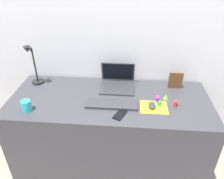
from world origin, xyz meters
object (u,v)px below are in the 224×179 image
object	(u,v)px
keyboard	(112,104)
desk_lamp	(33,66)
coffee_mug	(26,106)
toy_figurine_lime	(166,97)
toy_figurine_red	(176,103)
laptop	(117,81)
toy_figurine_green	(160,103)
cell_phone	(120,115)
toy_figurine_purple	(158,99)
mouse	(152,105)
picture_frame	(176,80)

from	to	relation	value
keyboard	desk_lamp	world-z (taller)	desk_lamp
keyboard	coffee_mug	size ratio (longest dim) A/B	4.70
coffee_mug	toy_figurine_lime	bearing A→B (deg)	13.21
keyboard	coffee_mug	world-z (taller)	coffee_mug
toy_figurine_red	toy_figurine_lime	size ratio (longest dim) A/B	1.29
laptop	desk_lamp	xyz separation A→B (m)	(-0.74, -0.03, 0.13)
coffee_mug	toy_figurine_green	world-z (taller)	coffee_mug
coffee_mug	toy_figurine_green	distance (m)	1.02
toy_figurine_red	toy_figurine_green	size ratio (longest dim) A/B	1.01
cell_phone	coffee_mug	distance (m)	0.71
cell_phone	toy_figurine_lime	xyz separation A→B (m)	(0.36, 0.25, 0.02)
desk_lamp	coffee_mug	size ratio (longest dim) A/B	4.49
keyboard	toy_figurine_green	distance (m)	0.37
desk_lamp	toy_figurine_purple	size ratio (longest dim) A/B	6.29
toy_figurine_lime	laptop	bearing A→B (deg)	157.12
toy_figurine_lime	toy_figurine_green	xyz separation A→B (m)	(-0.06, -0.11, 0.01)
laptop	desk_lamp	distance (m)	0.76
toy_figurine_red	toy_figurine_lime	bearing A→B (deg)	121.50
coffee_mug	mouse	bearing A→B (deg)	7.18
laptop	toy_figurine_red	bearing A→B (deg)	-30.13
cell_phone	coffee_mug	size ratio (longest dim) A/B	1.47
laptop	toy_figurine_lime	bearing A→B (deg)	-22.88
keyboard	toy_figurine_lime	distance (m)	0.46
laptop	toy_figurine_red	size ratio (longest dim) A/B	5.46
keyboard	toy_figurine_green	bearing A→B (deg)	2.74
cell_phone	toy_figurine_green	world-z (taller)	toy_figurine_green
cell_phone	picture_frame	world-z (taller)	picture_frame
mouse	toy_figurine_red	xyz separation A→B (m)	(0.18, 0.03, 0.01)
cell_phone	toy_figurine_green	bearing A→B (deg)	48.47
laptop	cell_phone	bearing A→B (deg)	-83.69
toy_figurine_purple	coffee_mug	bearing A→B (deg)	-168.96
toy_figurine_red	toy_figurine_purple	bearing A→B (deg)	161.80
toy_figurine_lime	toy_figurine_purple	distance (m)	0.09
laptop	toy_figurine_purple	bearing A→B (deg)	-34.26
toy_figurine_green	mouse	bearing A→B (deg)	-160.47
keyboard	desk_lamp	distance (m)	0.79
keyboard	mouse	world-z (taller)	mouse
mouse	keyboard	bearing A→B (deg)	179.45
cell_phone	toy_figurine_red	size ratio (longest dim) A/B	2.33
laptop	picture_frame	distance (m)	0.51
keyboard	toy_figurine_red	world-z (taller)	toy_figurine_red
picture_frame	toy_figurine_purple	distance (m)	0.30
keyboard	desk_lamp	bearing A→B (deg)	159.08
laptop	toy_figurine_purple	size ratio (longest dim) A/B	4.82
desk_lamp	toy_figurine_lime	size ratio (longest dim) A/B	9.23
picture_frame	toy_figurine_red	xyz separation A→B (m)	(-0.04, -0.29, -0.05)
coffee_mug	toy_figurine_green	size ratio (longest dim) A/B	1.60
toy_figurine_purple	toy_figurine_green	size ratio (longest dim) A/B	1.14
keyboard	mouse	distance (m)	0.32
laptop	picture_frame	size ratio (longest dim) A/B	2.00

